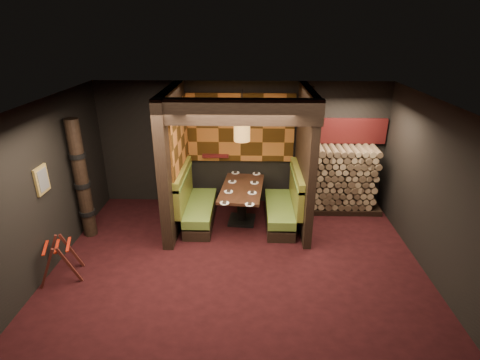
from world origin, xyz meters
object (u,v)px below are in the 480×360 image
dining_table (242,197)px  pendant_lamp (242,130)px  booth_bench_right (284,207)px  luggage_rack (60,258)px  totem_column (82,181)px  firewood_stack (343,179)px  booth_bench_left (195,206)px

dining_table → pendant_lamp: 1.49m
booth_bench_right → pendant_lamp: pendant_lamp is taller
dining_table → luggage_rack: dining_table is taller
pendant_lamp → luggage_rack: size_ratio=1.26×
luggage_rack → totem_column: size_ratio=0.33×
pendant_lamp → luggage_rack: (-3.00, -1.96, -1.69)m
pendant_lamp → totem_column: 3.25m
booth_bench_right → firewood_stack: firewood_stack is taller
pendant_lamp → totem_column: bearing=-169.7°
pendant_lamp → firewood_stack: size_ratio=0.58×
booth_bench_left → booth_bench_right: same height
pendant_lamp → firewood_stack: (2.26, 0.69, -1.32)m
booth_bench_right → pendant_lamp: size_ratio=1.58×
booth_bench_left → dining_table: (0.99, 0.06, 0.18)m
booth_bench_right → pendant_lamp: bearing=179.4°
dining_table → pendant_lamp: pendant_lamp is taller
dining_table → firewood_stack: firewood_stack is taller
booth_bench_left → totem_column: size_ratio=0.67×
booth_bench_right → pendant_lamp: 1.90m
booth_bench_right → luggage_rack: bearing=-153.5°
dining_table → booth_bench_right: bearing=-3.8°
dining_table → firewood_stack: (2.26, 0.64, 0.17)m
booth_bench_right → totem_column: 4.10m
pendant_lamp → luggage_rack: pendant_lamp is taller
booth_bench_right → luggage_rack: size_ratio=1.99×
booth_bench_right → firewood_stack: 1.56m
booth_bench_left → firewood_stack: bearing=12.2°
booth_bench_left → dining_table: 1.01m
pendant_lamp → totem_column: (-3.08, -0.56, -0.88)m
booth_bench_left → pendant_lamp: size_ratio=1.58×
dining_table → luggage_rack: 3.61m
booth_bench_left → luggage_rack: 2.80m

